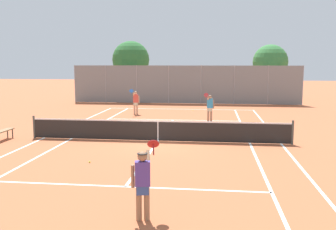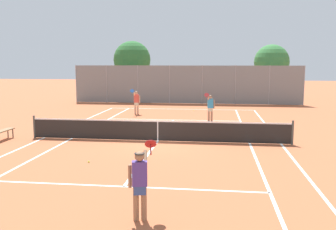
# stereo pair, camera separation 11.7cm
# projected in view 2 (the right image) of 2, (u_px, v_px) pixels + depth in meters

# --- Properties ---
(ground_plane) EXTENTS (120.00, 120.00, 0.00)m
(ground_plane) POSITION_uv_depth(u_px,v_px,m) (158.00, 141.00, 17.11)
(ground_plane) COLOR #B25B38
(court_line_markings) EXTENTS (11.10, 23.90, 0.01)m
(court_line_markings) POSITION_uv_depth(u_px,v_px,m) (158.00, 141.00, 17.11)
(court_line_markings) COLOR white
(court_line_markings) RESTS_ON ground
(tennis_net) EXTENTS (12.00, 0.10, 1.07)m
(tennis_net) POSITION_uv_depth(u_px,v_px,m) (158.00, 130.00, 17.04)
(tennis_net) COLOR #474C47
(tennis_net) RESTS_ON ground
(player_near_side) EXTENTS (0.57, 0.81, 1.77)m
(player_near_side) POSITION_uv_depth(u_px,v_px,m) (140.00, 181.00, 8.42)
(player_near_side) COLOR #936B4C
(player_near_side) RESTS_ON ground
(player_far_left) EXTENTS (0.57, 0.81, 1.77)m
(player_far_left) POSITION_uv_depth(u_px,v_px,m) (136.00, 101.00, 25.84)
(player_far_left) COLOR #D8A884
(player_far_left) RESTS_ON ground
(player_far_right) EXTENTS (0.63, 0.76, 1.77)m
(player_far_right) POSITION_uv_depth(u_px,v_px,m) (210.00, 106.00, 22.71)
(player_far_right) COLOR tan
(player_far_right) RESTS_ON ground
(loose_tennis_ball_0) EXTENTS (0.07, 0.07, 0.07)m
(loose_tennis_ball_0) POSITION_uv_depth(u_px,v_px,m) (194.00, 110.00, 27.74)
(loose_tennis_ball_0) COLOR #D1DB33
(loose_tennis_ball_0) RESTS_ON ground
(loose_tennis_ball_1) EXTENTS (0.07, 0.07, 0.07)m
(loose_tennis_ball_1) POSITION_uv_depth(u_px,v_px,m) (89.00, 162.00, 13.41)
(loose_tennis_ball_1) COLOR #D1DB33
(loose_tennis_ball_1) RESTS_ON ground
(courtside_bench) EXTENTS (0.36, 1.50, 0.47)m
(courtside_bench) POSITION_uv_depth(u_px,v_px,m) (3.00, 132.00, 17.24)
(courtside_bench) COLOR olive
(courtside_bench) RESTS_ON ground
(back_fence) EXTENTS (19.90, 0.08, 3.33)m
(back_fence) POSITION_uv_depth(u_px,v_px,m) (186.00, 85.00, 32.48)
(back_fence) COLOR gray
(back_fence) RESTS_ON ground
(tree_behind_left) EXTENTS (3.55, 3.55, 5.61)m
(tree_behind_left) POSITION_uv_depth(u_px,v_px,m) (133.00, 61.00, 35.97)
(tree_behind_left) COLOR brown
(tree_behind_left) RESTS_ON ground
(tree_behind_right) EXTENTS (3.22, 3.22, 5.22)m
(tree_behind_right) POSITION_uv_depth(u_px,v_px,m) (273.00, 63.00, 34.64)
(tree_behind_right) COLOR brown
(tree_behind_right) RESTS_ON ground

